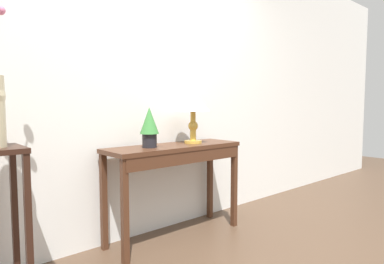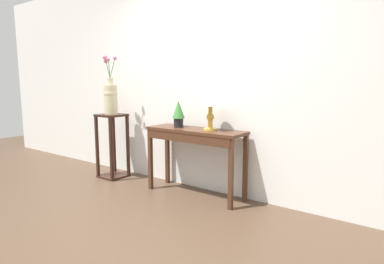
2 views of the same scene
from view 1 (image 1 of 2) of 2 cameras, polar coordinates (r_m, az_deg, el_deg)
The scene contains 4 objects.
back_wall_with_art at distance 3.00m, azimuth -7.19°, elevation 9.74°, with size 9.00×0.10×2.80m.
console_table at distance 2.80m, azimuth -2.70°, elevation -4.73°, with size 1.21×0.39×0.80m.
table_lamp at distance 2.92m, azimuth 0.18°, elevation 4.83°, with size 0.30×0.30×0.47m.
potted_plant_on_console at distance 2.64m, azimuth -7.32°, elevation 1.17°, with size 0.15×0.15×0.32m.
Camera 1 is at (-1.67, -0.96, 1.13)m, focal length 31.09 mm.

